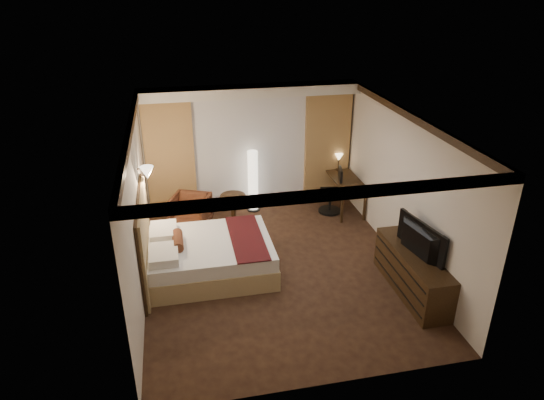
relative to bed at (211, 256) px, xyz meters
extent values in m
cube|color=black|center=(1.14, -0.13, -0.31)|extent=(4.50, 5.50, 0.01)
cube|color=white|center=(1.14, -0.13, 2.39)|extent=(4.50, 5.50, 0.01)
cube|color=silver|center=(1.14, 2.62, 1.04)|extent=(4.50, 0.02, 2.70)
cube|color=silver|center=(-1.11, -0.13, 1.04)|extent=(0.02, 5.50, 2.70)
cube|color=silver|center=(3.39, -0.13, 1.04)|extent=(0.02, 5.50, 2.70)
cube|color=white|center=(1.14, 2.37, 2.29)|extent=(4.50, 0.50, 0.20)
cube|color=silver|center=(1.14, 2.54, 0.94)|extent=(2.48, 0.04, 2.45)
cube|color=tan|center=(-0.56, 2.48, 0.94)|extent=(1.00, 0.14, 2.45)
cube|color=tan|center=(2.84, 2.48, 0.94)|extent=(1.00, 0.14, 2.45)
imported|color=#4E2417|center=(-0.25, 1.75, 0.07)|extent=(0.94, 0.91, 0.75)
imported|color=black|center=(3.11, -1.24, 0.73)|extent=(0.84, 1.22, 0.15)
camera|label=1|loc=(-0.43, -7.22, 4.43)|focal=32.00mm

